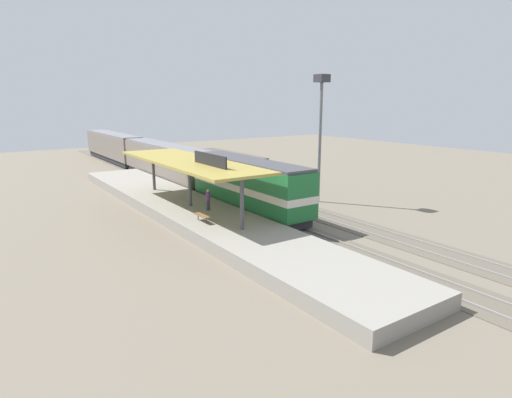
% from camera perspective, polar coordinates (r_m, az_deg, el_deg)
% --- Properties ---
extents(ground_plane, '(120.00, 120.00, 0.00)m').
position_cam_1_polar(ground_plane, '(39.54, 0.03, -0.88)').
color(ground_plane, '#706656').
extents(track_near, '(3.20, 110.00, 0.16)m').
position_cam_1_polar(track_near, '(38.48, -2.43, -1.24)').
color(track_near, '#5F5649').
rests_on(track_near, ground).
extents(track_far, '(3.20, 110.00, 0.16)m').
position_cam_1_polar(track_far, '(41.01, 3.04, -0.35)').
color(track_far, '#5F5649').
rests_on(track_far, ground).
extents(platform, '(6.00, 44.00, 0.90)m').
position_cam_1_polar(platform, '(36.25, -8.63, -1.58)').
color(platform, gray).
rests_on(platform, ground).
extents(station_canopy, '(5.20, 18.00, 4.70)m').
position_cam_1_polar(station_canopy, '(35.37, -8.78, 4.80)').
color(station_canopy, '#47474C').
rests_on(station_canopy, platform).
extents(platform_bench, '(0.44, 1.70, 0.50)m').
position_cam_1_polar(platform_bench, '(31.22, -7.13, -2.21)').
color(platform_bench, '#333338').
rests_on(platform_bench, platform).
extents(locomotive, '(2.93, 14.43, 4.44)m').
position_cam_1_polar(locomotive, '(36.53, -1.03, 1.83)').
color(locomotive, '#28282D').
rests_on(locomotive, track_near).
extents(passenger_carriage_front, '(2.90, 20.00, 4.24)m').
position_cam_1_polar(passenger_carriage_front, '(52.35, -11.92, 4.83)').
color(passenger_carriage_front, '#28282D').
rests_on(passenger_carriage_front, track_near).
extents(passenger_carriage_rear, '(2.90, 20.00, 4.24)m').
position_cam_1_polar(passenger_carriage_rear, '(71.91, -18.33, 6.60)').
color(passenger_carriage_rear, '#28282D').
rests_on(passenger_carriage_rear, track_near).
extents(freight_car, '(2.80, 12.00, 3.54)m').
position_cam_1_polar(freight_car, '(48.30, -3.69, 4.01)').
color(freight_car, '#28282D').
rests_on(freight_car, track_far).
extents(light_mast, '(1.10, 1.10, 11.70)m').
position_cam_1_polar(light_mast, '(40.50, 8.56, 11.32)').
color(light_mast, slate).
rests_on(light_mast, ground).
extents(person_waiting, '(0.34, 0.34, 1.71)m').
position_cam_1_polar(person_waiting, '(34.26, -6.35, 0.05)').
color(person_waiting, '#4C4C51').
rests_on(person_waiting, platform).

